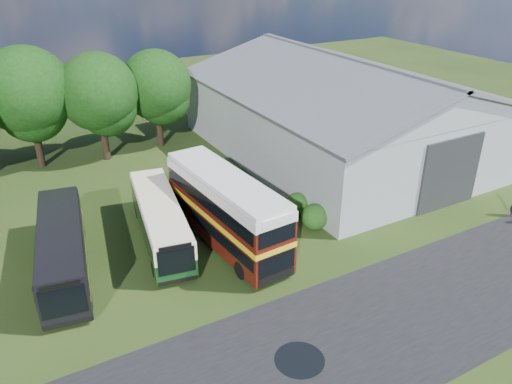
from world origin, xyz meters
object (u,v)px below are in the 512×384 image
bus_green_single (160,220)px  storage_shed (340,104)px  bus_maroon_double (226,211)px  bus_dark_single (62,248)px

bus_green_single → storage_shed: bearing=29.9°
storage_shed → bus_maroon_double: (-15.05, -8.95, -1.97)m
bus_green_single → bus_dark_single: 5.67m
storage_shed → bus_dark_single: storage_shed is taller
storage_shed → bus_dark_single: bearing=-163.2°
bus_green_single → bus_maroon_double: size_ratio=0.96×
bus_maroon_double → bus_green_single: bearing=142.9°
storage_shed → bus_maroon_double: 17.62m
bus_green_single → bus_dark_single: bearing=-165.7°
bus_green_single → bus_maroon_double: bus_maroon_double is taller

